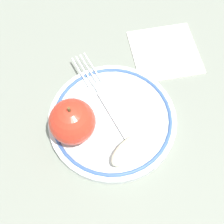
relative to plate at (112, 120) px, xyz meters
The scene contains 6 objects.
ground_plane 0.02m from the plate, 135.62° to the right, with size 2.00×2.00×0.00m, color slate.
plate is the anchor object (origin of this frame).
apple_red_whole 0.08m from the plate, 116.05° to the left, with size 0.07×0.07×0.08m.
apple_slice_front 0.07m from the plate, 148.15° to the right, with size 0.08×0.03×0.03m, color #ECE9C1.
fork 0.04m from the plate, 25.52° to the left, with size 0.17×0.12×0.00m.
napkin_folded 0.18m from the plate, 30.17° to the right, with size 0.12×0.12×0.01m, color white.
Camera 1 is at (-0.21, -0.00, 0.48)m, focal length 50.00 mm.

